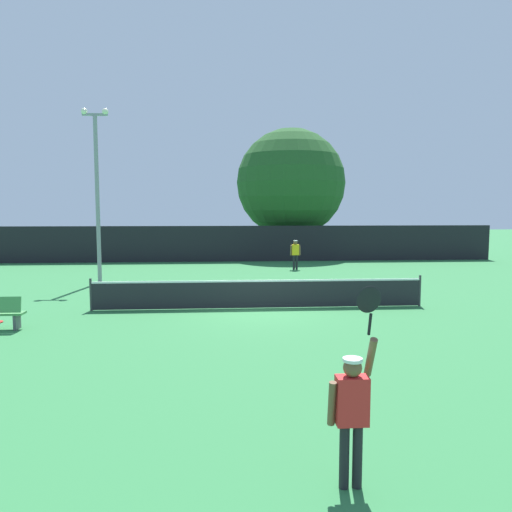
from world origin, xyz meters
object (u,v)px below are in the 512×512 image
(player_serving, at_px, (352,402))
(player_receiving, at_px, (295,252))
(tennis_ball, at_px, (321,302))
(parked_car_near, at_px, (329,242))
(large_tree, at_px, (291,183))
(light_pole, at_px, (97,184))

(player_serving, relative_size, player_receiving, 1.51)
(player_serving, relative_size, tennis_ball, 35.75)
(player_receiving, relative_size, parked_car_near, 0.38)
(player_serving, height_order, large_tree, large_tree)
(player_serving, bearing_deg, player_receiving, 83.15)
(light_pole, bearing_deg, parked_car_near, 46.82)
(light_pole, bearing_deg, large_tree, 49.91)
(player_receiving, xyz_separation_m, parked_car_near, (4.19, 10.41, -0.21))
(player_serving, relative_size, light_pole, 0.31)
(light_pole, height_order, parked_car_near, light_pole)
(light_pole, xyz_separation_m, large_tree, (10.44, 12.40, 0.74))
(player_receiving, distance_m, large_tree, 9.22)
(large_tree, bearing_deg, tennis_ball, -94.63)
(tennis_ball, distance_m, large_tree, 18.59)
(tennis_ball, height_order, light_pole, light_pole)
(player_serving, bearing_deg, large_tree, 83.34)
(light_pole, xyz_separation_m, parked_car_near, (13.74, 14.65, -3.64))
(large_tree, xyz_separation_m, parked_car_near, (3.30, 2.25, -4.38))
(player_serving, bearing_deg, tennis_ball, 80.20)
(light_pole, relative_size, large_tree, 0.86)
(tennis_ball, distance_m, parked_car_near, 20.62)
(large_tree, distance_m, parked_car_near, 5.93)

